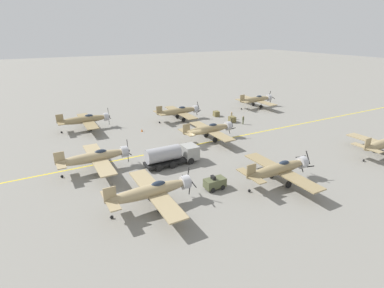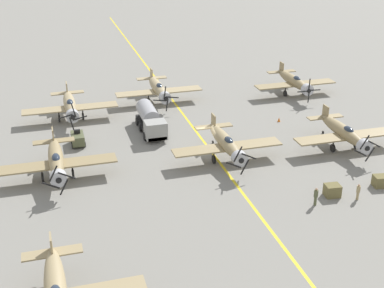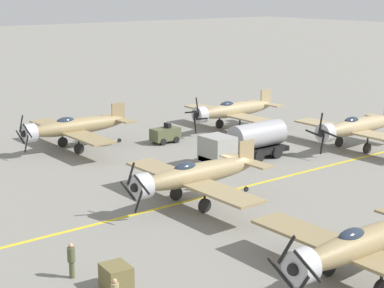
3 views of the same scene
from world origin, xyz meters
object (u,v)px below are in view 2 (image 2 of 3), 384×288
(airplane_near_center, at_px, (158,89))
(airplane_mid_right, at_px, (56,160))
(airplane_near_right, at_px, (70,105))
(fuel_tanker, at_px, (150,120))
(supply_crate_mid_lane, at_px, (380,181))
(tow_tractor, at_px, (78,139))
(traffic_cone, at_px, (279,119))
(supply_crate_by_tanker, at_px, (332,190))
(ground_crew_walking, at_px, (358,191))
(airplane_mid_center, at_px, (226,143))
(airplane_mid_left, at_px, (345,133))
(airplane_near_left, at_px, (294,81))
(ground_crew_inspecting, at_px, (316,196))

(airplane_near_center, bearing_deg, airplane_mid_right, 68.14)
(airplane_near_right, bearing_deg, airplane_mid_right, 63.45)
(fuel_tanker, bearing_deg, supply_crate_mid_lane, 133.49)
(airplane_mid_right, distance_m, tow_tractor, 8.32)
(fuel_tanker, xyz_separation_m, traffic_cone, (-16.52, 1.34, -1.24))
(airplane_near_right, distance_m, supply_crate_by_tanker, 35.13)
(ground_crew_walking, xyz_separation_m, supply_crate_by_tanker, (1.98, -1.26, -0.30))
(airplane_mid_right, relative_size, ground_crew_walking, 7.32)
(airplane_near_right, xyz_separation_m, supply_crate_by_tanker, (-22.45, 26.99, -1.42))
(airplane_mid_center, bearing_deg, fuel_tanker, -47.16)
(traffic_cone, bearing_deg, ground_crew_walking, 86.69)
(airplane_mid_left, height_order, airplane_near_left, airplane_near_left)
(airplane_mid_center, relative_size, fuel_tanker, 1.50)
(airplane_mid_left, xyz_separation_m, ground_crew_inspecting, (8.99, 10.36, -1.04))
(fuel_tanker, distance_m, traffic_cone, 16.62)
(airplane_mid_right, relative_size, fuel_tanker, 1.50)
(tow_tractor, xyz_separation_m, supply_crate_by_tanker, (-22.28, 18.77, -0.20))
(supply_crate_mid_lane, bearing_deg, airplane_near_left, -98.34)
(airplane_mid_left, distance_m, ground_crew_inspecting, 13.76)
(ground_crew_inspecting, bearing_deg, ground_crew_walking, 177.50)
(airplane_mid_right, height_order, tow_tractor, airplane_mid_right)
(ground_crew_inspecting, height_order, supply_crate_by_tanker, ground_crew_inspecting)
(airplane_mid_right, relative_size, tow_tractor, 4.62)
(ground_crew_walking, height_order, ground_crew_inspecting, ground_crew_inspecting)
(fuel_tanker, relative_size, supply_crate_by_tanker, 5.61)
(fuel_tanker, bearing_deg, airplane_near_left, -161.26)
(ground_crew_walking, distance_m, supply_crate_by_tanker, 2.36)
(supply_crate_by_tanker, bearing_deg, fuel_tanker, -56.70)
(supply_crate_by_tanker, relative_size, traffic_cone, 2.59)
(fuel_tanker, height_order, supply_crate_mid_lane, fuel_tanker)
(airplane_near_center, relative_size, ground_crew_inspecting, 6.71)
(airplane_mid_left, distance_m, airplane_mid_center, 13.82)
(ground_crew_inspecting, bearing_deg, traffic_cone, -105.34)
(airplane_mid_left, height_order, ground_crew_inspecting, airplane_mid_left)
(fuel_tanker, bearing_deg, airplane_mid_left, 151.09)
(supply_crate_mid_lane, relative_size, traffic_cone, 2.50)
(airplane_mid_center, distance_m, traffic_cone, 13.64)
(airplane_near_left, distance_m, ground_crew_walking, 30.39)
(fuel_tanker, relative_size, supply_crate_mid_lane, 5.82)
(airplane_mid_right, relative_size, airplane_mid_center, 1.00)
(supply_crate_mid_lane, bearing_deg, tow_tractor, -33.42)
(ground_crew_inspecting, distance_m, traffic_cone, 20.82)
(airplane_near_center, xyz_separation_m, supply_crate_by_tanker, (-10.08, 30.36, -1.42))
(airplane_near_right, relative_size, fuel_tanker, 1.50)
(airplane_mid_center, height_order, supply_crate_by_tanker, airplane_mid_center)
(airplane_near_center, distance_m, supply_crate_mid_lane, 33.82)
(airplane_mid_center, relative_size, traffic_cone, 21.82)
(airplane_near_right, relative_size, supply_crate_by_tanker, 8.41)
(tow_tractor, xyz_separation_m, supply_crate_mid_lane, (-27.83, 18.37, -0.22))
(supply_crate_by_tanker, xyz_separation_m, supply_crate_mid_lane, (-5.55, -0.40, -0.02))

